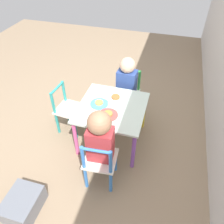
{
  "coord_description": "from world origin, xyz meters",
  "views": [
    {
      "loc": [
        1.48,
        0.42,
        1.74
      ],
      "look_at": [
        0.0,
        0.0,
        0.38
      ],
      "focal_mm": 35.0,
      "sensor_mm": 36.0,
      "label": 1
    }
  ],
  "objects_px": {
    "chair_green": "(127,93)",
    "plate_right": "(108,115)",
    "kids_table": "(112,112)",
    "storage_bin": "(23,204)",
    "child_left": "(126,83)",
    "plate_left": "(116,98)",
    "chair_blue": "(100,162)",
    "child_right": "(101,140)",
    "plate_front": "(99,103)",
    "chair_teal": "(68,110)"
  },
  "relations": [
    {
      "from": "chair_green",
      "to": "plate_right",
      "type": "bearing_deg",
      "value": -89.07
    },
    {
      "from": "kids_table",
      "to": "storage_bin",
      "type": "relative_size",
      "value": 2.04
    },
    {
      "from": "child_left",
      "to": "plate_left",
      "type": "distance_m",
      "value": 0.31
    },
    {
      "from": "child_left",
      "to": "plate_right",
      "type": "bearing_deg",
      "value": -88.97
    },
    {
      "from": "chair_blue",
      "to": "child_right",
      "type": "height_order",
      "value": "child_right"
    },
    {
      "from": "plate_right",
      "to": "plate_front",
      "type": "distance_m",
      "value": 0.18
    },
    {
      "from": "chair_blue",
      "to": "plate_left",
      "type": "relative_size",
      "value": 2.91
    },
    {
      "from": "storage_bin",
      "to": "chair_blue",
      "type": "bearing_deg",
      "value": 129.55
    },
    {
      "from": "storage_bin",
      "to": "plate_right",
      "type": "bearing_deg",
      "value": 149.3
    },
    {
      "from": "kids_table",
      "to": "plate_left",
      "type": "relative_size",
      "value": 3.39
    },
    {
      "from": "chair_blue",
      "to": "plate_front",
      "type": "xyz_separation_m",
      "value": [
        -0.49,
        -0.16,
        0.2
      ]
    },
    {
      "from": "plate_right",
      "to": "child_left",
      "type": "bearing_deg",
      "value": 176.44
    },
    {
      "from": "kids_table",
      "to": "chair_green",
      "type": "distance_m",
      "value": 0.51
    },
    {
      "from": "plate_left",
      "to": "storage_bin",
      "type": "height_order",
      "value": "plate_left"
    },
    {
      "from": "child_right",
      "to": "plate_left",
      "type": "xyz_separation_m",
      "value": [
        -0.56,
        -0.03,
        -0.01
      ]
    },
    {
      "from": "storage_bin",
      "to": "chair_teal",
      "type": "bearing_deg",
      "value": -178.33
    },
    {
      "from": "chair_blue",
      "to": "child_right",
      "type": "distance_m",
      "value": 0.22
    },
    {
      "from": "kids_table",
      "to": "plate_right",
      "type": "distance_m",
      "value": 0.14
    },
    {
      "from": "chair_blue",
      "to": "plate_left",
      "type": "height_order",
      "value": "chair_blue"
    },
    {
      "from": "kids_table",
      "to": "child_left",
      "type": "distance_m",
      "value": 0.43
    },
    {
      "from": "chair_blue",
      "to": "plate_right",
      "type": "distance_m",
      "value": 0.42
    },
    {
      "from": "kids_table",
      "to": "child_right",
      "type": "xyz_separation_m",
      "value": [
        0.43,
        0.03,
        0.08
      ]
    },
    {
      "from": "plate_left",
      "to": "plate_front",
      "type": "xyz_separation_m",
      "value": [
        0.12,
        -0.12,
        0.0
      ]
    },
    {
      "from": "chair_green",
      "to": "chair_teal",
      "type": "bearing_deg",
      "value": -135.07
    },
    {
      "from": "child_right",
      "to": "child_left",
      "type": "relative_size",
      "value": 1.05
    },
    {
      "from": "child_right",
      "to": "plate_right",
      "type": "relative_size",
      "value": 4.34
    },
    {
      "from": "chair_teal",
      "to": "child_left",
      "type": "distance_m",
      "value": 0.68
    },
    {
      "from": "chair_green",
      "to": "plate_right",
      "type": "height_order",
      "value": "chair_green"
    },
    {
      "from": "chair_green",
      "to": "storage_bin",
      "type": "distance_m",
      "value": 1.49
    },
    {
      "from": "storage_bin",
      "to": "child_right",
      "type": "bearing_deg",
      "value": 133.63
    },
    {
      "from": "plate_right",
      "to": "kids_table",
      "type": "bearing_deg",
      "value": 180.0
    },
    {
      "from": "kids_table",
      "to": "plate_right",
      "type": "xyz_separation_m",
      "value": [
        0.12,
        0.0,
        0.07
      ]
    },
    {
      "from": "kids_table",
      "to": "plate_left",
      "type": "height_order",
      "value": "plate_left"
    },
    {
      "from": "child_right",
      "to": "chair_green",
      "type": "bearing_deg",
      "value": -94.82
    },
    {
      "from": "chair_green",
      "to": "storage_bin",
      "type": "height_order",
      "value": "chair_green"
    },
    {
      "from": "chair_teal",
      "to": "plate_right",
      "type": "distance_m",
      "value": 0.55
    },
    {
      "from": "plate_left",
      "to": "plate_front",
      "type": "distance_m",
      "value": 0.18
    },
    {
      "from": "plate_right",
      "to": "chair_green",
      "type": "bearing_deg",
      "value": 176.34
    },
    {
      "from": "chair_blue",
      "to": "chair_teal",
      "type": "relative_size",
      "value": 1.0
    },
    {
      "from": "child_right",
      "to": "plate_front",
      "type": "xyz_separation_m",
      "value": [
        -0.43,
        -0.16,
        -0.01
      ]
    },
    {
      "from": "chair_blue",
      "to": "child_left",
      "type": "xyz_separation_m",
      "value": [
        -0.92,
        -0.0,
        0.17
      ]
    },
    {
      "from": "kids_table",
      "to": "plate_right",
      "type": "bearing_deg",
      "value": 0.0
    },
    {
      "from": "child_left",
      "to": "plate_front",
      "type": "xyz_separation_m",
      "value": [
        0.43,
        -0.16,
        0.02
      ]
    },
    {
      "from": "plate_left",
      "to": "storage_bin",
      "type": "relative_size",
      "value": 0.6
    },
    {
      "from": "child_right",
      "to": "storage_bin",
      "type": "relative_size",
      "value": 2.53
    },
    {
      "from": "chair_green",
      "to": "plate_right",
      "type": "relative_size",
      "value": 3.01
    },
    {
      "from": "kids_table",
      "to": "storage_bin",
      "type": "bearing_deg",
      "value": -27.1
    },
    {
      "from": "plate_left",
      "to": "chair_blue",
      "type": "bearing_deg",
      "value": 3.57
    },
    {
      "from": "child_left",
      "to": "plate_left",
      "type": "bearing_deg",
      "value": -91.87
    },
    {
      "from": "child_right",
      "to": "plate_left",
      "type": "relative_size",
      "value": 4.2
    }
  ]
}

